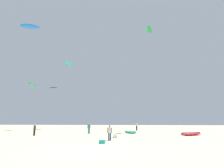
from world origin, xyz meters
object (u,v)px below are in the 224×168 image
person_foreground (110,132)px  person_left (35,129)px  person_right (89,127)px  kite_aloft_2 (32,85)px  gear_bag (102,142)px  kite_aloft_1 (54,88)px  kite_aloft_3 (69,64)px  cooler_box (115,136)px  kite_grounded_mid (130,132)px  person_midground (137,125)px  kite_grounded_near (191,134)px  kite_aloft_0 (149,29)px  kite_aloft_4 (30,26)px

person_foreground → person_left: bearing=-120.9°
person_right → kite_aloft_2: 19.26m
gear_bag → kite_aloft_2: (-18.10, 21.88, 9.28)m
person_right → kite_aloft_1: bearing=176.6°
kite_aloft_3 → person_foreground: bearing=-63.7°
cooler_box → kite_grounded_mid: bearing=76.2°
person_midground → kite_grounded_near: person_midground is taller
kite_grounded_near → gear_bag: 14.76m
cooler_box → kite_aloft_0: kite_aloft_0 is taller
person_midground → kite_aloft_4: kite_aloft_4 is taller
kite_grounded_near → kite_grounded_mid: size_ratio=1.24×
cooler_box → kite_aloft_2: 26.55m
person_right → kite_grounded_near: bearing=44.8°
kite_aloft_4 → kite_grounded_mid: bearing=-16.4°
person_midground → person_right: 11.79m
kite_grounded_near → kite_aloft_1: (-29.93, 26.39, 10.95)m
kite_grounded_near → kite_aloft_2: (-29.04, 11.96, 9.23)m
kite_aloft_3 → kite_aloft_0: bearing=-26.1°
kite_grounded_mid → person_foreground: bearing=-101.8°
person_right → kite_aloft_4: bearing=-152.3°
person_foreground → kite_aloft_0: (6.36, 16.59, 19.08)m
kite_aloft_1 → kite_aloft_3: size_ratio=0.53×
gear_bag → kite_aloft_2: bearing=129.6°
kite_grounded_mid → kite_aloft_2: kite_aloft_2 is taller
kite_grounded_near → gear_bag: size_ratio=6.54×
person_left → person_right: bearing=-136.4°
person_left → kite_aloft_3: 25.68m
person_foreground → person_left: (-10.77, 5.26, -0.01)m
person_midground → kite_aloft_2: (-22.10, 0.62, 8.44)m
person_midground → kite_aloft_1: kite_aloft_1 is taller
kite_aloft_1 → kite_aloft_4: size_ratio=0.57×
kite_aloft_1 → kite_aloft_3: 11.19m
person_left → kite_grounded_near: 21.36m
kite_aloft_1 → person_left: bearing=-73.0°
person_right → kite_aloft_0: (10.49, 6.95, 19.04)m
person_foreground → person_left: 11.99m
kite_aloft_1 → kite_aloft_2: kite_aloft_1 is taller
person_midground → kite_aloft_3: bearing=8.5°
person_right → kite_aloft_2: size_ratio=0.43×
person_left → kite_grounded_near: bearing=-164.4°
kite_grounded_mid → kite_aloft_0: kite_aloft_0 is taller
person_foreground → kite_aloft_1: size_ratio=0.66×
person_right → kite_aloft_3: kite_aloft_3 is taller
cooler_box → kite_aloft_1: bearing=122.9°
person_midground → cooler_box: (-3.20, -15.54, -0.84)m
person_midground → gear_bag: person_midground is taller
person_left → person_right: size_ratio=0.96×
kite_grounded_near → gear_bag: kite_grounded_near is taller
kite_aloft_2 → kite_aloft_3: 11.00m
kite_aloft_4 → kite_aloft_0: bearing=-0.9°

